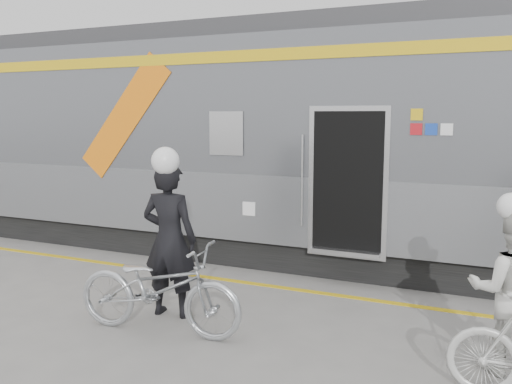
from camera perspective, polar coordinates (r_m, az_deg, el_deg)
The scene contains 7 objects.
ground at distance 6.36m, azimuth -4.88°, elevation -15.51°, with size 90.00×90.00×0.00m, color slate.
train at distance 10.19m, azimuth -0.20°, elevation 5.37°, with size 24.00×3.17×4.10m.
safety_strip at distance 8.18m, azimuth 2.55°, elevation -9.99°, with size 24.00×0.12×0.01m, color gold.
man at distance 6.94m, azimuth -9.09°, elevation -4.97°, with size 0.72×0.47×1.97m, color black.
bicycle_left at distance 6.51m, azimuth -10.20°, elevation -9.93°, with size 0.72×2.07×1.09m, color #A9ADB1.
woman at distance 5.95m, azimuth 25.23°, elevation -9.46°, with size 0.80×0.63×1.65m, color silver.
helmet_man at distance 6.77m, azimuth -9.31°, elevation 4.62°, with size 0.34×0.34×0.34m, color white.
Camera 1 is at (2.85, -5.08, 2.55)m, focal length 38.00 mm.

